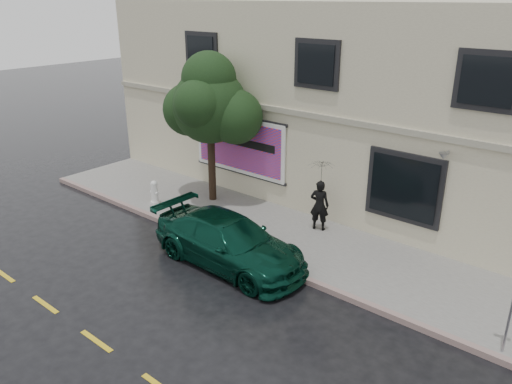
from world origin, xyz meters
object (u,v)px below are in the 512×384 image
Objects in this scene: car at (229,242)px; street_tree at (210,106)px; fire_hydrant at (155,192)px; pedestrian at (319,205)px.

car is 1.02× the size of street_tree.
car is at bearing -23.62° from fire_hydrant.
street_tree reaches higher than car.
car is 5.01m from fire_hydrant.
pedestrian is 6.06m from fire_hydrant.
street_tree is 5.48× the size of fire_hydrant.
fire_hydrant is (-4.83, 1.31, -0.13)m from car.
pedestrian is at bearing 4.43° from street_tree.
street_tree reaches higher than pedestrian.
pedestrian is at bearing 10.64° from fire_hydrant.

